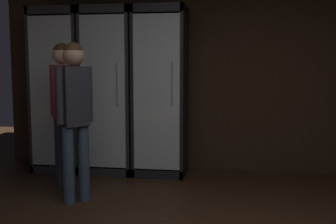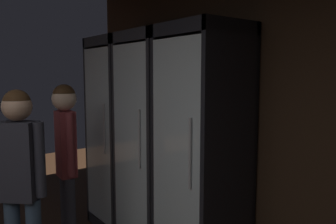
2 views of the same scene
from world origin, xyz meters
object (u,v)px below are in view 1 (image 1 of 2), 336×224
Objects in this scene: cooler_left at (110,92)px; shopper_far at (75,106)px; cooler_far_left at (62,92)px; cooler_center at (161,93)px; shopper_near at (63,95)px.

cooler_left is 1.31× the size of shopper_far.
cooler_left is at bearing -0.07° from cooler_far_left.
cooler_center is at bearing -0.08° from cooler_far_left.
cooler_left is 1.24m from shopper_far.
cooler_far_left is 1.00× the size of cooler_left.
shopper_near is at bearing -110.34° from cooler_left.
cooler_center is 1.39m from shopper_far.
cooler_far_left and cooler_center have the same top height.
cooler_center is at bearing 63.13° from shopper_far.
shopper_far is (0.02, -1.24, -0.05)m from cooler_left.
cooler_far_left is at bearing 114.24° from shopper_near.
cooler_far_left is 0.86m from shopper_near.
cooler_center reaches higher than shopper_near.
cooler_far_left is 1.30m from cooler_center.
cooler_far_left is 1.31× the size of shopper_far.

